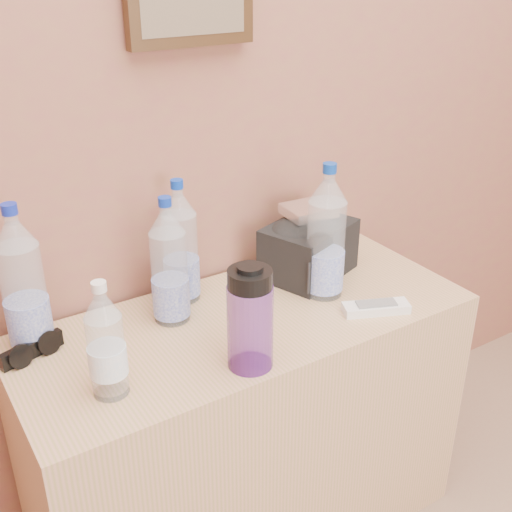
{
  "coord_description": "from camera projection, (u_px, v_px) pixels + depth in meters",
  "views": [
    {
      "loc": [
        -0.75,
        0.64,
        1.48
      ],
      "look_at": [
        -0.08,
        1.71,
        0.86
      ],
      "focal_mm": 45.0,
      "sensor_mm": 36.0,
      "label": 1
    }
  ],
  "objects": [
    {
      "name": "sunglasses",
      "position": [
        32.0,
        350.0,
        1.37
      ],
      "size": [
        0.15,
        0.09,
        0.04
      ],
      "primitive_type": null,
      "rotation": [
        0.0,
        0.0,
        0.28
      ],
      "color": "black",
      "rests_on": "dresser"
    },
    {
      "name": "pet_large_a",
      "position": [
        23.0,
        286.0,
        1.35
      ],
      "size": [
        0.09,
        0.09,
        0.33
      ],
      "rotation": [
        0.0,
        0.0,
        -0.07
      ],
      "color": "silver",
      "rests_on": "dresser"
    },
    {
      "name": "toiletry_bag",
      "position": [
        309.0,
        246.0,
        1.69
      ],
      "size": [
        0.28,
        0.24,
        0.16
      ],
      "primitive_type": null,
      "rotation": [
        0.0,
        0.0,
        0.34
      ],
      "color": "black",
      "rests_on": "dresser"
    },
    {
      "name": "ac_remote",
      "position": [
        376.0,
        308.0,
        1.54
      ],
      "size": [
        0.17,
        0.11,
        0.02
      ],
      "primitive_type": "cube",
      "rotation": [
        0.0,
        0.0,
        -0.4
      ],
      "color": "white",
      "rests_on": "dresser"
    },
    {
      "name": "foil_packet",
      "position": [
        309.0,
        210.0,
        1.67
      ],
      "size": [
        0.13,
        0.11,
        0.03
      ],
      "primitive_type": "cube",
      "rotation": [
        0.0,
        0.0,
        -0.08
      ],
      "color": "silver",
      "rests_on": "toiletry_bag"
    },
    {
      "name": "dresser",
      "position": [
        247.0,
        430.0,
        1.67
      ],
      "size": [
        1.09,
        0.46,
        0.68
      ],
      "primitive_type": "cube",
      "color": "tan",
      "rests_on": "ground"
    },
    {
      "name": "pet_small",
      "position": [
        106.0,
        346.0,
        1.22
      ],
      "size": [
        0.07,
        0.07,
        0.25
      ],
      "rotation": [
        0.0,
        0.0,
        -0.4
      ],
      "color": "white",
      "rests_on": "dresser"
    },
    {
      "name": "pet_large_b",
      "position": [
        169.0,
        267.0,
        1.46
      ],
      "size": [
        0.08,
        0.08,
        0.31
      ],
      "rotation": [
        0.0,
        0.0,
        -0.31
      ],
      "color": "white",
      "rests_on": "dresser"
    },
    {
      "name": "pet_large_c",
      "position": [
        180.0,
        248.0,
        1.54
      ],
      "size": [
        0.08,
        0.08,
        0.31
      ],
      "rotation": [
        0.0,
        0.0,
        0.07
      ],
      "color": "silver",
      "rests_on": "dresser"
    },
    {
      "name": "nalgene_bottle",
      "position": [
        250.0,
        318.0,
        1.3
      ],
      "size": [
        0.1,
        0.1,
        0.23
      ],
      "rotation": [
        0.0,
        0.0,
        0.36
      ],
      "color": "#68279E",
      "rests_on": "dresser"
    },
    {
      "name": "pet_large_d",
      "position": [
        326.0,
        239.0,
        1.56
      ],
      "size": [
        0.09,
        0.09,
        0.34
      ],
      "rotation": [
        0.0,
        0.0,
        -0.05
      ],
      "color": "white",
      "rests_on": "dresser"
    }
  ]
}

